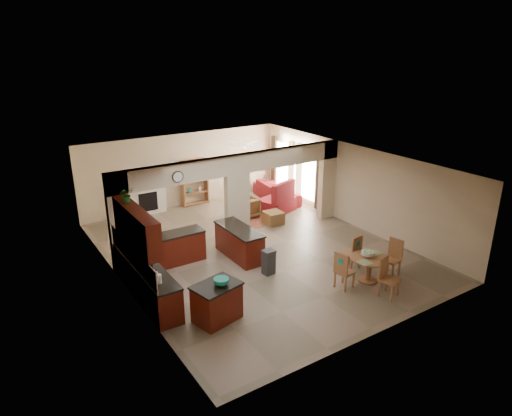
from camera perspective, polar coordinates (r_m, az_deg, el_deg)
floor at (r=14.00m, az=-0.19°, el=-5.33°), size 10.00×10.00×0.00m
ceiling at (r=13.04m, az=-0.21°, el=5.85°), size 10.00×10.00×0.00m
wall_back at (r=17.68m, az=-9.03°, el=4.72°), size 8.00×0.00×8.00m
wall_front at (r=9.98m, az=15.68°, el=-8.20°), size 8.00×0.00×8.00m
wall_left at (r=11.93m, az=-16.61°, el=-3.51°), size 0.00×10.00×10.00m
wall_right at (r=15.86m, az=12.06°, el=2.75°), size 0.00×10.00×10.00m
partition_left_pier at (r=12.90m, az=-16.66°, el=-1.72°), size 0.60×0.25×2.80m
partition_center_pier at (r=14.36m, az=-2.36°, el=0.08°), size 0.80×0.25×2.20m
partition_right_pier at (r=16.36m, az=8.86°, el=3.48°), size 0.60×0.25×2.80m
partition_header at (r=13.94m, az=-2.44°, el=5.50°), size 8.00×0.25×0.60m
kitchen_counter at (r=12.30m, az=-12.54°, el=-7.20°), size 2.52×3.29×1.48m
upper_cabinets at (r=11.07m, az=-14.77°, el=-2.27°), size 0.35×2.40×0.90m
peninsula at (r=13.43m, az=-2.10°, el=-4.34°), size 0.70×1.85×0.91m
wall_clock at (r=12.96m, az=-9.74°, el=3.86°), size 0.34×0.03×0.34m
rug at (r=16.21m, az=-0.64°, el=-1.65°), size 1.60×1.30×0.01m
fireplace at (r=17.20m, az=-13.51°, el=1.23°), size 1.60×0.35×1.20m
shelving_unit at (r=17.79m, az=-7.67°, el=3.21°), size 1.00×0.32×1.80m
window_a at (r=17.53m, az=6.69°, el=4.02°), size 0.02×0.90×1.90m
window_b at (r=18.82m, az=3.40°, el=5.24°), size 0.02×0.90×1.90m
glazed_door at (r=18.20m, az=4.98°, el=4.20°), size 0.02×0.70×2.10m
drape_a_left at (r=17.06m, az=7.86°, el=3.52°), size 0.10×0.28×2.30m
drape_a_right at (r=17.95m, az=5.38°, el=4.45°), size 0.10×0.28×2.30m
drape_b_left at (r=18.33m, az=4.41°, el=4.81°), size 0.10×0.28×2.30m
drape_b_right at (r=19.26m, az=2.25°, el=5.61°), size 0.10×0.28×2.30m
ceiling_fan at (r=16.35m, az=-1.48°, el=7.90°), size 1.00×1.00×0.10m
kitchen_island at (r=10.58m, az=-4.93°, el=-11.65°), size 1.18×0.96×0.91m
teal_bowl at (r=10.29m, az=-4.36°, el=-9.18°), size 0.34×0.34×0.16m
trash_can at (r=12.53m, az=1.59°, el=-6.88°), size 0.32×0.28×0.65m
dining_table at (r=12.46m, az=13.93°, el=-6.95°), size 1.01×1.01×0.69m
fruit_bowl at (r=12.37m, az=13.77°, el=-5.55°), size 0.33×0.33×0.18m
sofa at (r=18.29m, az=2.58°, el=2.05°), size 2.51×1.22×0.71m
chaise at (r=17.13m, az=2.59°, el=0.41°), size 1.48×1.34×0.49m
armchair at (r=16.50m, az=-1.26°, el=0.07°), size 0.84×0.86×0.72m
ottoman at (r=15.95m, az=2.19°, el=-1.22°), size 0.62×0.62×0.44m
plant at (r=11.34m, az=-15.93°, el=1.62°), size 0.35×0.31×0.39m
chair_north at (r=12.95m, az=12.11°, el=-5.29°), size 0.47×0.47×1.02m
chair_east at (r=12.95m, az=16.78°, el=-5.74°), size 0.49×0.49×1.02m
chair_south at (r=11.88m, az=16.02°, el=-8.07°), size 0.51×0.51×1.02m
chair_west at (r=11.92m, az=10.82°, el=-7.53°), size 0.48×0.48×1.02m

